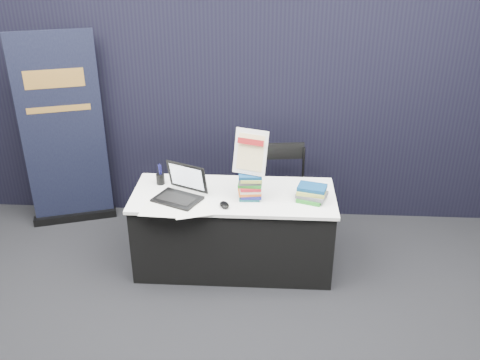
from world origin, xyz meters
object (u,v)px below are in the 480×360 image
book_stack_short (311,193)px  stacking_chair (282,190)px  pullup_banner (65,143)px  book_stack_tall (250,187)px  laptop (178,191)px  display_table (234,230)px  info_sign (250,153)px

book_stack_short → stacking_chair: (-0.23, 0.59, -0.28)m
pullup_banner → book_stack_tall: bearing=-41.1°
book_stack_tall → book_stack_short: (0.53, 0.01, -0.05)m
laptop → book_stack_short: size_ratio=1.73×
book_stack_short → pullup_banner: size_ratio=0.13×
stacking_chair → display_table: bearing=-137.7°
laptop → book_stack_tall: laptop is taller
book_stack_tall → pullup_banner: 2.08m
book_stack_tall → info_sign: size_ratio=0.60×
laptop → book_stack_tall: size_ratio=1.98×
book_stack_short → info_sign: info_sign is taller
stacking_chair → book_stack_short: bearing=-75.5°
pullup_banner → stacking_chair: pullup_banner is taller
info_sign → pullup_banner: size_ratio=0.20×
laptop → info_sign: bearing=28.9°
book_stack_tall → pullup_banner: (-1.92, 0.81, 0.03)m
display_table → stacking_chair: stacking_chair is taller
info_sign → pullup_banner: pullup_banner is taller
laptop → info_sign: size_ratio=1.18×
laptop → book_stack_short: bearing=25.7°
stacking_chair → info_sign: bearing=-124.6°
book_stack_tall → pullup_banner: size_ratio=0.12×
book_stack_short → book_stack_tall: bearing=-179.4°
book_stack_tall → pullup_banner: bearing=157.1°
laptop → stacking_chair: bearing=58.1°
book_stack_tall → stacking_chair: book_stack_tall is taller
info_sign → book_stack_tall: bearing=-72.0°
book_stack_short → stacking_chair: size_ratio=0.28×
display_table → pullup_banner: (-1.77, 0.73, 0.52)m
laptop → book_stack_short: laptop is taller
display_table → stacking_chair: size_ratio=1.87×
display_table → info_sign: 0.81m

